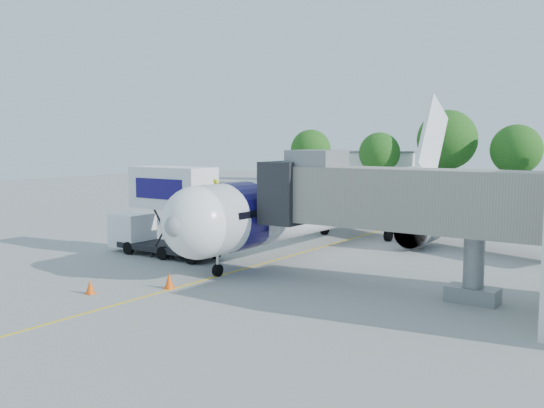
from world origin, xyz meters
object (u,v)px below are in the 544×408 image
Objects in this scene: catering_hiloader at (166,211)px; ground_tug at (76,311)px; aircraft at (343,200)px; jet_bridge at (380,198)px.

catering_hiloader is 14.71m from ground_tug.
aircraft reaches higher than catering_hiloader.
aircraft is at bearing 125.70° from jet_bridge.
aircraft is 13.77m from jet_bridge.
aircraft is 10.54× the size of ground_tug.
jet_bridge is at bearing -54.30° from aircraft.
jet_bridge is (7.99, -11.12, 1.39)m from aircraft.
aircraft is 4.41× the size of catering_hiloader.
jet_bridge reaches higher than ground_tug.
ground_tug is (1.43, -23.49, -2.26)m from aircraft.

